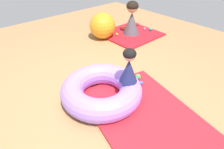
# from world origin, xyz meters

# --- Properties ---
(ground_plane) EXTENTS (8.00, 8.00, 0.00)m
(ground_plane) POSITION_xyz_m (0.00, 0.00, 0.00)
(ground_plane) COLOR #9E7549
(gym_mat_near_right) EXTENTS (2.10, 1.62, 0.04)m
(gym_mat_near_right) POSITION_xyz_m (0.73, 0.20, 0.02)
(gym_mat_near_right) COLOR red
(gym_mat_near_right) RESTS_ON ground
(gym_mat_center_rear) EXTENTS (1.19, 1.28, 0.04)m
(gym_mat_center_rear) POSITION_xyz_m (-1.36, 2.07, 0.02)
(gym_mat_center_rear) COLOR #B21923
(gym_mat_center_rear) RESTS_ON ground
(inflatable_cushion) EXTENTS (1.16, 1.16, 0.32)m
(inflatable_cushion) POSITION_xyz_m (0.02, 0.02, 0.16)
(inflatable_cushion) COLOR #9975EA
(inflatable_cushion) RESTS_ON ground
(child_in_navy) EXTENTS (0.34, 0.34, 0.49)m
(child_in_navy) POSITION_xyz_m (0.26, 0.31, 0.56)
(child_in_navy) COLOR navy
(child_in_navy) RESTS_ON inflatable_cushion
(adult_seated) EXTENTS (0.48, 0.48, 0.78)m
(adult_seated) POSITION_xyz_m (-1.36, 2.07, 0.42)
(adult_seated) COLOR #4C4751
(adult_seated) RESTS_ON gym_mat_center_rear
(play_ball_teal) EXTENTS (0.08, 0.08, 0.08)m
(play_ball_teal) POSITION_xyz_m (-1.16, 2.58, 0.08)
(play_ball_teal) COLOR teal
(play_ball_teal) RESTS_ON gym_mat_center_rear
(play_ball_pink) EXTENTS (0.06, 0.06, 0.06)m
(play_ball_pink) POSITION_xyz_m (-1.30, 2.51, 0.07)
(play_ball_pink) COLOR pink
(play_ball_pink) RESTS_ON gym_mat_center_rear
(play_ball_green) EXTENTS (0.09, 0.09, 0.09)m
(play_ball_green) POSITION_xyz_m (0.07, 0.75, 0.08)
(play_ball_green) COLOR green
(play_ball_green) RESTS_ON gym_mat_near_right
(play_ball_yellow) EXTENTS (0.06, 0.06, 0.06)m
(play_ball_yellow) POSITION_xyz_m (-1.50, 1.73, 0.07)
(play_ball_yellow) COLOR yellow
(play_ball_yellow) RESTS_ON gym_mat_center_rear
(play_ball_red) EXTENTS (0.08, 0.08, 0.08)m
(play_ball_red) POSITION_xyz_m (-1.64, 2.61, 0.08)
(play_ball_red) COLOR red
(play_ball_red) RESTS_ON gym_mat_center_rear
(play_ball_orange) EXTENTS (0.07, 0.07, 0.07)m
(play_ball_orange) POSITION_xyz_m (-1.67, 2.11, 0.07)
(play_ball_orange) COLOR orange
(play_ball_orange) RESTS_ON gym_mat_center_rear
(play_ball_blue) EXTENTS (0.06, 0.06, 0.06)m
(play_ball_blue) POSITION_xyz_m (0.20, 0.68, 0.07)
(play_ball_blue) COLOR blue
(play_ball_blue) RESTS_ON gym_mat_near_right
(exercise_ball_large) EXTENTS (0.61, 0.61, 0.61)m
(exercise_ball_large) POSITION_xyz_m (-1.69, 1.44, 0.30)
(exercise_ball_large) COLOR orange
(exercise_ball_large) RESTS_ON ground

